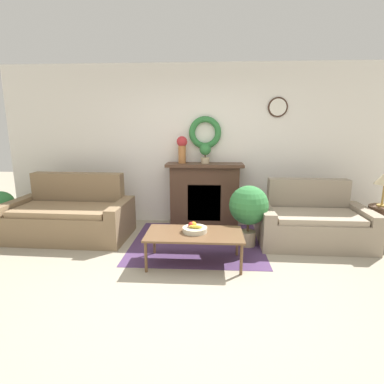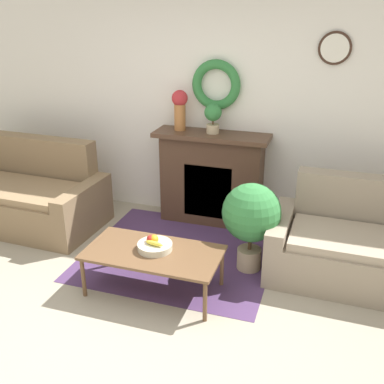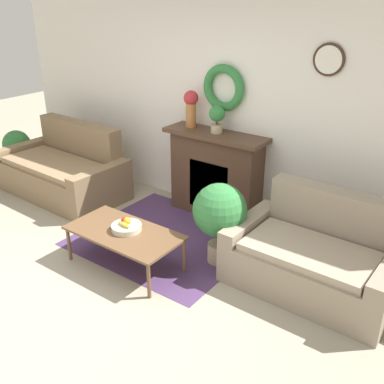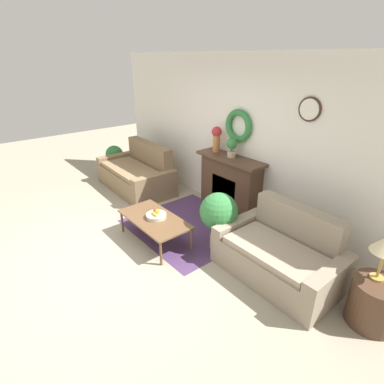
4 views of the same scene
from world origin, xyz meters
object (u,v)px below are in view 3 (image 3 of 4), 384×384
Objects in this scene: coffee_table at (124,234)px; potted_plant_floor_by_couch at (17,148)px; loveseat_right at (314,258)px; potted_plant_floor_by_loveseat at (220,213)px; fruit_bowl at (126,226)px; vase_on_mantel_left at (191,106)px; fireplace at (216,174)px; potted_plant_on_mantel at (217,117)px; couch_left at (64,171)px.

potted_plant_floor_by_couch is at bearing 163.92° from coffee_table.
loveseat_right is 1.78× the size of potted_plant_floor_by_loveseat.
fruit_bowl reaches higher than coffee_table.
potted_plant_floor_by_couch is at bearing 164.57° from fruit_bowl.
vase_on_mantel_left reaches higher than fruit_bowl.
fireplace is 3.95× the size of potted_plant_on_mantel.
potted_plant_on_mantel reaches higher than loveseat_right.
potted_plant_floor_by_loveseat is at bearing 40.72° from coffee_table.
couch_left is 2.12× the size of potted_plant_floor_by_loveseat.
vase_on_mantel_left is (-0.29, 1.53, 0.97)m from coffee_table.
fireplace is at bearing 86.41° from fruit_bowl.
coffee_table is at bearing -87.00° from fruit_bowl.
loveseat_right reaches higher than potted_plant_floor_by_couch.
loveseat_right is 1.98m from potted_plant_on_mantel.
potted_plant_on_mantel is 3.36m from potted_plant_floor_by_couch.
fireplace is at bearing 86.57° from coffee_table.
vase_on_mantel_left reaches higher than potted_plant_floor_by_couch.
fireplace is 4.21× the size of fruit_bowl.
couch_left is at bearing -162.12° from potted_plant_on_mantel.
vase_on_mantel_left is at bearing 12.86° from potted_plant_floor_by_couch.
potted_plant_floor_by_loveseat is (0.73, 0.59, 0.13)m from fruit_bowl.
loveseat_right is 4.78m from potted_plant_floor_by_couch.
potted_plant_floor_by_loveseat is (2.70, -0.22, 0.25)m from couch_left.
loveseat_right is (1.59, -0.72, -0.24)m from fireplace.
potted_plant_on_mantel is 0.37× the size of potted_plant_floor_by_loveseat.
fruit_bowl is 0.94× the size of potted_plant_on_mantel.
vase_on_mantel_left is at bearing 160.91° from loveseat_right.
vase_on_mantel_left is 0.51× the size of potted_plant_floor_by_loveseat.
fireplace is 1.76m from loveseat_right.
potted_plant_floor_by_loveseat is (1.02, -0.90, -0.77)m from vase_on_mantel_left.
couch_left is at bearing 157.62° from fruit_bowl.
vase_on_mantel_left is at bearing 177.05° from potted_plant_on_mantel.
fruit_bowl is 1.77m from vase_on_mantel_left.
potted_plant_on_mantel reaches higher than coffee_table.
potted_plant_floor_by_couch is 3.84m from potted_plant_floor_by_loveseat.
potted_plant_floor_by_loveseat is at bearing 38.86° from fruit_bowl.
potted_plant_floor_by_loveseat is (0.63, -0.88, -0.70)m from potted_plant_on_mantel.
potted_plant_floor_by_couch is at bearing -167.14° from vase_on_mantel_left.
coffee_table is 2.66× the size of vase_on_mantel_left.
loveseat_right reaches higher than fruit_bowl.
couch_left is 1.19× the size of loveseat_right.
vase_on_mantel_left is (-1.97, 0.72, 1.03)m from loveseat_right.
loveseat_right is at bearing 10.89° from potted_plant_floor_by_loveseat.
fruit_bowl is at bearing -154.31° from loveseat_right.
potted_plant_floor_by_couch is at bearing -179.94° from loveseat_right.
potted_plant_floor_by_loveseat is at bearing -3.94° from potted_plant_floor_by_couch.
couch_left reaches higher than potted_plant_floor_by_loveseat.
couch_left is 3.65m from loveseat_right.
coffee_table is at bearing -153.21° from loveseat_right.
potted_plant_on_mantel reaches higher than potted_plant_floor_by_loveseat.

